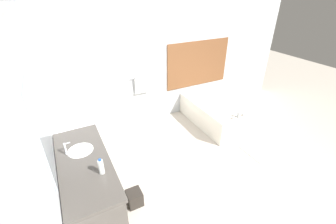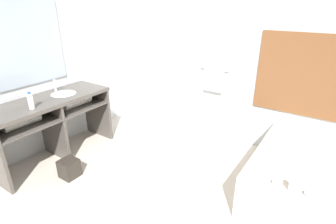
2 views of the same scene
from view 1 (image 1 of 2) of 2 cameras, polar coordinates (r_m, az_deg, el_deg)
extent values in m
plane|color=beige|center=(4.13, 9.75, -15.58)|extent=(16.00, 16.00, 0.00)
cube|color=silver|center=(5.09, -4.05, 11.82)|extent=(7.40, 0.06, 2.70)
cube|color=brown|center=(5.66, 7.67, 12.06)|extent=(1.70, 0.02, 1.10)
cylinder|color=silver|center=(4.99, -6.83, 8.87)|extent=(0.50, 0.02, 0.02)
cube|color=white|center=(5.05, -6.67, 7.03)|extent=(0.32, 0.04, 0.40)
cube|color=silver|center=(2.74, -28.95, -9.35)|extent=(0.06, 7.40, 2.70)
cube|color=#A3B2C1|center=(2.81, -29.52, -2.14)|extent=(0.02, 1.10, 1.10)
cube|color=#4C4742|center=(3.19, -20.57, -11.96)|extent=(0.64, 1.68, 0.05)
cube|color=#4C4742|center=(3.34, -19.90, -14.76)|extent=(0.61, 1.59, 0.02)
cylinder|color=white|center=(3.41, -21.16, -9.77)|extent=(0.34, 0.34, 0.11)
cube|color=#4C4742|center=(3.50, -19.22, -17.57)|extent=(0.59, 0.04, 0.86)
cube|color=#4C4742|center=(4.12, -21.30, -9.74)|extent=(0.59, 0.04, 0.86)
cylinder|color=white|center=(2.98, -17.77, -18.72)|extent=(0.13, 0.46, 0.13)
cylinder|color=white|center=(3.61, -20.50, -9.40)|extent=(0.13, 0.46, 0.13)
cylinder|color=silver|center=(3.37, -24.32, -9.58)|extent=(0.04, 0.04, 0.02)
cylinder|color=silver|center=(3.32, -24.64, -8.37)|extent=(0.02, 0.02, 0.16)
cube|color=silver|center=(3.28, -24.21, -7.24)|extent=(0.07, 0.01, 0.01)
cube|color=silver|center=(5.44, 11.86, -0.13)|extent=(0.96, 1.66, 0.52)
ellipsoid|color=white|center=(5.39, 11.98, 0.87)|extent=(0.69, 1.19, 0.30)
cube|color=silver|center=(4.83, 17.52, -0.66)|extent=(0.04, 0.07, 0.12)
sphere|color=silver|center=(4.76, 16.24, -1.37)|extent=(0.06, 0.06, 0.06)
sphere|color=silver|center=(4.94, 18.65, -0.58)|extent=(0.06, 0.06, 0.06)
cylinder|color=silver|center=(2.88, -16.63, -13.19)|extent=(0.07, 0.07, 0.19)
cylinder|color=#1E4CA8|center=(2.81, -16.94, -11.59)|extent=(0.04, 0.04, 0.02)
cube|color=#2D2823|center=(3.64, -8.49, -20.76)|extent=(0.22, 0.22, 0.24)
cube|color=white|center=(4.90, 21.81, -9.12)|extent=(0.49, 0.61, 0.02)
camera|label=2|loc=(3.41, 50.40, 5.76)|focal=28.00mm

